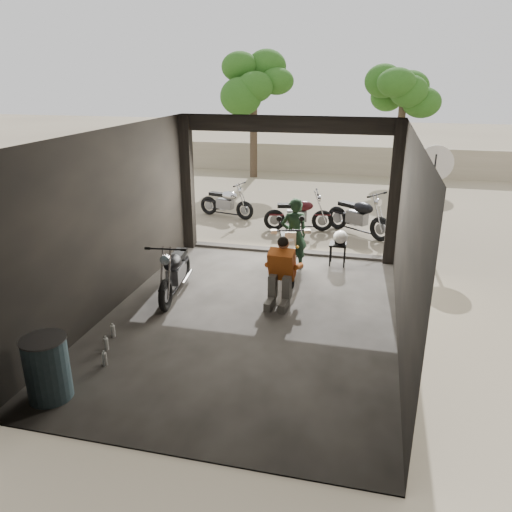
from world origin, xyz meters
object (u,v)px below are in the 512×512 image
at_px(outside_bike_c, 359,213).
at_px(rider, 294,234).
at_px(main_bike, 287,249).
at_px(stool, 338,247).
at_px(sign_post, 433,180).
at_px(outside_bike_a, 226,200).
at_px(helmet, 340,237).
at_px(oil_drum, 47,369).
at_px(left_bike, 175,268).
at_px(outside_bike_b, 299,211).
at_px(mechanic, 280,274).

bearing_deg(outside_bike_c, rider, -168.66).
bearing_deg(main_bike, stool, 26.01).
relative_size(rider, sign_post, 0.64).
bearing_deg(rider, main_bike, 56.65).
distance_m(outside_bike_a, helmet, 4.90).
bearing_deg(main_bike, sign_post, 25.77).
distance_m(outside_bike_c, oil_drum, 8.98).
relative_size(rider, stool, 3.11).
bearing_deg(left_bike, sign_post, 32.81).
bearing_deg(oil_drum, main_bike, 65.32).
xyz_separation_m(outside_bike_a, rider, (2.65, -3.74, 0.27)).
distance_m(outside_bike_a, rider, 4.60).
relative_size(outside_bike_c, oil_drum, 2.04).
relative_size(outside_bike_b, oil_drum, 1.87).
distance_m(outside_bike_a, oil_drum, 9.10).
relative_size(mechanic, oil_drum, 1.40).
bearing_deg(stool, oil_drum, -119.33).
relative_size(outside_bike_a, stool, 3.05).
bearing_deg(main_bike, mechanic, -100.23).
height_order(outside_bike_b, rider, rider).
relative_size(stool, sign_post, 0.21).
bearing_deg(oil_drum, outside_bike_c, 66.33).
bearing_deg(outside_bike_a, helmet, -118.38).
distance_m(rider, mechanic, 1.85).
bearing_deg(outside_bike_c, left_bike, -179.21).
bearing_deg(outside_bike_c, stool, -152.98).
bearing_deg(mechanic, outside_bike_a, 118.84).
bearing_deg(outside_bike_b, main_bike, 174.48).
bearing_deg(sign_post, main_bike, -147.37).
xyz_separation_m(helmet, sign_post, (1.98, 1.75, 1.03)).
bearing_deg(helmet, rider, -168.88).
height_order(main_bike, oil_drum, main_bike).
bearing_deg(helmet, outside_bike_b, 104.50).
bearing_deg(main_bike, outside_bike_c, 52.89).
height_order(main_bike, mechanic, mechanic).
height_order(mechanic, stool, mechanic).
relative_size(outside_bike_a, mechanic, 1.28).
height_order(rider, helmet, rider).
bearing_deg(oil_drum, stool, 60.67).
bearing_deg(mechanic, stool, 72.33).
bearing_deg(oil_drum, rider, 66.33).
height_order(helmet, oil_drum, oil_drum).
height_order(outside_bike_c, helmet, outside_bike_c).
distance_m(stool, oil_drum, 6.67).
xyz_separation_m(outside_bike_a, mechanic, (2.70, -5.59, 0.08)).
bearing_deg(outside_bike_c, mechanic, -159.37).
bearing_deg(stool, outside_bike_a, 137.44).
relative_size(outside_bike_c, rider, 1.12).
distance_m(left_bike, sign_post, 6.51).
relative_size(left_bike, oil_drum, 1.93).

